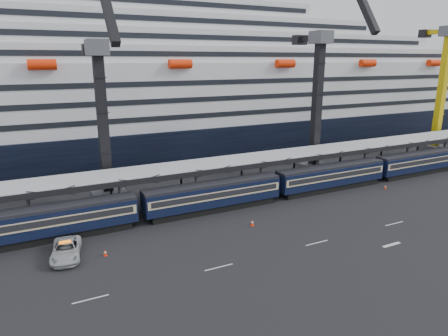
% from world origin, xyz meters
% --- Properties ---
extents(ground, '(260.00, 260.00, 0.00)m').
position_xyz_m(ground, '(0.00, 0.00, 0.00)').
color(ground, black).
rests_on(ground, ground).
extents(lane_markings, '(111.00, 4.27, 0.02)m').
position_xyz_m(lane_markings, '(8.15, -5.23, 0.01)').
color(lane_markings, beige).
rests_on(lane_markings, ground).
extents(train, '(133.05, 3.00, 4.05)m').
position_xyz_m(train, '(-4.65, 10.00, 2.20)').
color(train, black).
rests_on(train, ground).
extents(canopy, '(130.00, 6.25, 5.53)m').
position_xyz_m(canopy, '(0.00, 14.00, 5.25)').
color(canopy, '#9B9EA3').
rests_on(canopy, ground).
extents(cruise_ship, '(214.09, 28.84, 34.00)m').
position_xyz_m(cruise_ship, '(-1.08, 45.99, 12.34)').
color(cruise_ship, black).
rests_on(cruise_ship, ground).
extents(crane_dark_near, '(4.50, 17.75, 35.08)m').
position_xyz_m(crane_dark_near, '(-20.00, 18.59, 11.93)').
color(crane_dark_near, '#47494E').
rests_on(crane_dark_near, ground).
extents(crane_dark_mid, '(4.50, 18.24, 39.64)m').
position_xyz_m(crane_dark_mid, '(15.00, 17.59, 13.36)').
color(crane_dark_mid, '#47494E').
rests_on(crane_dark_mid, ground).
extents(crane_yellow_near, '(4.50, 20.12, 40.16)m').
position_xyz_m(crane_yellow_near, '(48.00, 18.47, 14.24)').
color(crane_yellow_near, '#47494E').
rests_on(crane_yellow_near, ground).
extents(pickup_truck, '(3.72, 6.32, 1.65)m').
position_xyz_m(pickup_truck, '(-27.01, 4.74, 0.83)').
color(pickup_truck, '#A5A9AC').
rests_on(pickup_truck, ground).
extents(traffic_cone_b, '(0.39, 0.39, 0.78)m').
position_xyz_m(traffic_cone_b, '(-27.47, 5.87, 0.38)').
color(traffic_cone_b, '#FA2D07').
rests_on(traffic_cone_b, ground).
extents(traffic_cone_c, '(0.36, 0.36, 0.72)m').
position_xyz_m(traffic_cone_c, '(-23.41, 3.37, 0.36)').
color(traffic_cone_c, '#FA2D07').
rests_on(traffic_cone_c, ground).
extents(traffic_cone_d, '(0.41, 0.41, 0.83)m').
position_xyz_m(traffic_cone_d, '(-5.97, 3.27, 0.41)').
color(traffic_cone_d, '#FA2D07').
rests_on(traffic_cone_d, ground).
extents(traffic_cone_e, '(0.36, 0.36, 0.71)m').
position_xyz_m(traffic_cone_e, '(19.98, 6.42, 0.35)').
color(traffic_cone_e, '#FA2D07').
rests_on(traffic_cone_e, ground).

